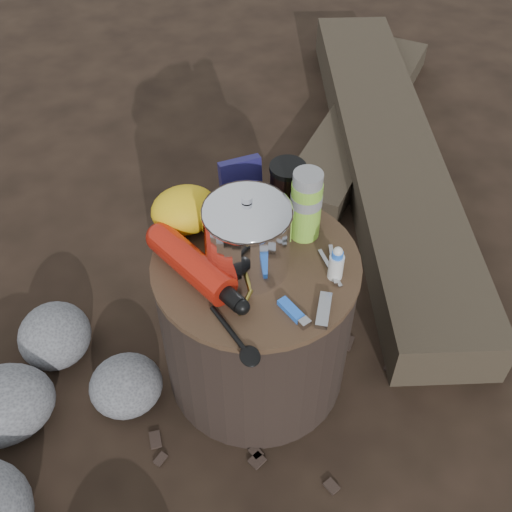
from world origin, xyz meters
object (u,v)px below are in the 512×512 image
object	(u,v)px
camping_pot	(247,234)
fuel_bottle	(192,264)
thermos	(306,205)
log_main	(387,154)
stump	(256,321)
travel_mug	(287,187)

from	to	relation	value
camping_pot	fuel_bottle	bearing A→B (deg)	-180.00
thermos	log_main	bearing A→B (deg)	48.94
fuel_bottle	thermos	size ratio (longest dim) A/B	1.66
stump	camping_pot	size ratio (longest dim) A/B	2.51
fuel_bottle	thermos	distance (m)	0.30
fuel_bottle	thermos	xyz separation A→B (m)	(0.29, 0.06, 0.06)
stump	travel_mug	bearing A→B (deg)	52.47
camping_pot	travel_mug	size ratio (longest dim) A/B	1.51
stump	log_main	world-z (taller)	stump
fuel_bottle	stump	bearing A→B (deg)	-27.33
stump	thermos	xyz separation A→B (m)	(0.14, 0.06, 0.32)
thermos	camping_pot	bearing A→B (deg)	-159.25
log_main	travel_mug	distance (m)	0.95
stump	fuel_bottle	world-z (taller)	fuel_bottle
fuel_bottle	travel_mug	size ratio (longest dim) A/B	2.35
camping_pot	fuel_bottle	distance (m)	0.15
log_main	travel_mug	world-z (taller)	travel_mug
fuel_bottle	travel_mug	xyz separation A→B (m)	(0.28, 0.17, 0.03)
log_main	fuel_bottle	world-z (taller)	fuel_bottle
stump	log_main	xyz separation A→B (m)	(0.74, 0.74, -0.15)
travel_mug	fuel_bottle	bearing A→B (deg)	-149.26
camping_pot	log_main	bearing A→B (deg)	44.54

